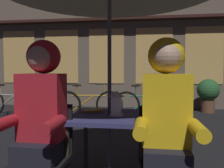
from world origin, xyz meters
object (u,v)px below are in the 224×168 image
object	(u,v)px
cafe_table	(110,126)
book	(93,111)
person_right_hooded	(166,113)
bicycle_fourth	(147,105)
chair_right	(165,159)
bicycle_second	(48,104)
bicycle_third	(88,104)
chair_left	(44,152)
bicycle_nearest	(10,103)
potted_plant	(208,93)
person_left_hooded	(40,110)
lantern	(116,103)

from	to	relation	value
cafe_table	book	world-z (taller)	book
person_right_hooded	bicycle_fourth	distance (m)	3.86
chair_right	bicycle_second	size ratio (longest dim) A/B	0.52
person_right_hooded	bicycle_second	xyz separation A→B (m)	(-2.48, 3.63, -0.50)
bicycle_third	bicycle_second	bearing A→B (deg)	-170.86
cafe_table	bicycle_third	bearing A→B (deg)	107.15
chair_left	bicycle_fourth	world-z (taller)	chair_left
bicycle_nearest	potted_plant	xyz separation A→B (m)	(5.04, 1.33, 0.20)
bicycle_second	bicycle_third	distance (m)	0.98
person_left_hooded	book	distance (m)	0.64
person_left_hooded	bicycle_nearest	distance (m)	4.45
lantern	book	size ratio (longest dim) A/B	1.16
person_left_hooded	bicycle_third	distance (m)	3.85
lantern	chair_left	bearing A→B (deg)	-148.89
person_left_hooded	bicycle_third	size ratio (longest dim) A/B	0.84
lantern	bicycle_second	xyz separation A→B (m)	(-2.07, 3.24, -0.51)
chair_right	book	size ratio (longest dim) A/B	4.35
bicycle_second	book	distance (m)	3.59
bicycle_second	lantern	bearing A→B (deg)	-57.41
book	lantern	bearing A→B (deg)	-58.28
person_left_hooded	bicycle_third	world-z (taller)	person_left_hooded
bicycle_fourth	book	world-z (taller)	bicycle_fourth
bicycle_fourth	potted_plant	xyz separation A→B (m)	(1.66, 1.13, 0.20)
person_left_hooded	bicycle_second	distance (m)	3.96
book	chair_left	bearing A→B (deg)	-145.28
bicycle_fourth	potted_plant	distance (m)	2.02
chair_right	bicycle_nearest	distance (m)	4.99
bicycle_fourth	potted_plant	world-z (taller)	potted_plant
book	potted_plant	bearing A→B (deg)	37.86
cafe_table	bicycle_fourth	distance (m)	3.44
chair_left	chair_right	size ratio (longest dim) A/B	1.00
chair_left	person_left_hooded	size ratio (longest dim) A/B	0.62
lantern	person_right_hooded	xyz separation A→B (m)	(0.41, -0.39, -0.01)
chair_left	bicycle_nearest	size ratio (longest dim) A/B	0.52
chair_left	person_left_hooded	xyz separation A→B (m)	(-0.00, -0.06, 0.36)
person_right_hooded	bicycle_nearest	world-z (taller)	person_right_hooded
chair_left	bicycle_second	xyz separation A→B (m)	(-1.52, 3.57, -0.14)
person_right_hooded	bicycle_third	world-z (taller)	person_right_hooded
cafe_table	chair_right	size ratio (longest dim) A/B	0.85
chair_right	person_right_hooded	xyz separation A→B (m)	(0.00, -0.06, 0.36)
person_left_hooded	cafe_table	bearing A→B (deg)	41.57
cafe_table	book	xyz separation A→B (m)	(-0.19, 0.13, 0.11)
chair_right	bicycle_second	bearing A→B (deg)	124.80
bicycle_third	potted_plant	xyz separation A→B (m)	(3.08, 1.18, 0.20)
lantern	person_right_hooded	bearing A→B (deg)	-43.39
bicycle_nearest	potted_plant	bearing A→B (deg)	14.73
person_right_hooded	potted_plant	bearing A→B (deg)	72.44
lantern	person_right_hooded	world-z (taller)	person_right_hooded
lantern	bicycle_second	distance (m)	3.88
bicycle_nearest	bicycle_third	distance (m)	1.97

